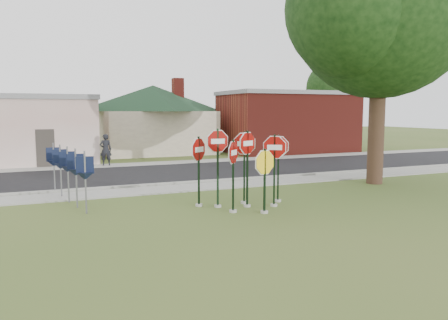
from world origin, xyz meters
name	(u,v)px	position (x,y,z in m)	size (l,w,h in m)	color
ground	(263,216)	(0.00, 0.00, 0.00)	(120.00, 120.00, 0.00)	#3D5620
sidewalk_near	(202,187)	(0.00, 5.50, 0.03)	(60.00, 1.60, 0.06)	gray
road	(172,173)	(0.00, 10.00, 0.02)	(60.00, 7.00, 0.04)	black
sidewalk_far	(153,164)	(0.00, 14.30, 0.03)	(60.00, 1.60, 0.06)	gray
curb	(194,182)	(0.00, 6.50, 0.07)	(60.00, 0.20, 0.14)	gray
stop_sign_center	(247,158)	(0.13, 1.39, 1.68)	(0.97, 0.45, 2.69)	#9E9B93
stop_sign_yellow	(265,173)	(0.23, 0.34, 1.30)	(1.07, 0.31, 2.18)	#9E9B93
stop_sign_left	(233,166)	(-0.64, 0.84, 1.49)	(0.73, 0.73, 2.44)	#9E9B93
stop_sign_right	(274,160)	(1.01, 1.11, 1.60)	(0.94, 0.58, 2.57)	#9E9B93
stop_sign_back_right	(244,157)	(0.26, 1.91, 1.65)	(0.94, 0.54, 2.65)	#9E9B93
stop_sign_back_left	(218,156)	(-0.82, 1.72, 1.73)	(1.05, 0.24, 2.76)	#9E9B93
stop_sign_far_right	(278,159)	(1.50, 1.71, 1.53)	(0.87, 0.54, 2.50)	#9E9B93
stop_sign_far_left	(199,161)	(-1.35, 2.11, 1.55)	(0.87, 0.69, 2.50)	#9E9B93
route_sign_row	(68,168)	(-5.40, 4.50, 1.22)	(1.43, 4.63, 2.00)	#59595E
building_house	(153,105)	(2.00, 22.00, 3.65)	(11.60, 11.60, 6.20)	beige
building_brick	(287,121)	(12.00, 18.50, 2.40)	(10.20, 6.20, 4.75)	maroon
oak_tree	(381,7)	(7.50, 3.50, 7.69)	(11.47, 10.87, 11.64)	#2F1F15
bg_tree_right	(333,88)	(22.00, 26.00, 5.58)	(5.60, 5.60, 8.40)	#2F1F15
pedestrian	(106,150)	(-2.76, 14.31, 0.98)	(0.67, 0.44, 1.85)	black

